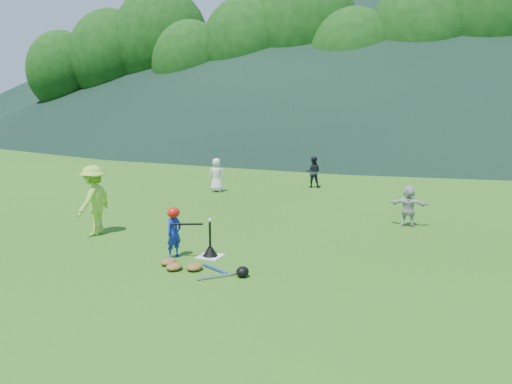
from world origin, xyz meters
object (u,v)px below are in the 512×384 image
batter_child (174,233)px  adult_coach (94,200)px  fielder_d (409,206)px  equipment_pile (194,267)px  fielder_b (313,172)px  batting_tee (210,250)px  fielder_a (217,175)px  home_plate (210,256)px

batter_child → adult_coach: 2.82m
fielder_d → equipment_pile: (-3.32, -4.93, -0.45)m
fielder_d → equipment_pile: bearing=54.8°
fielder_b → equipment_pile: (0.43, -10.04, -0.51)m
batting_tee → batter_child: bearing=-156.1°
fielder_a → batting_tee: 7.73m
batter_child → fielder_a: (-2.58, 7.30, 0.10)m
fielder_d → batter_child: bearing=45.8°
fielder_a → batting_tee: fielder_a is taller
adult_coach → batter_child: bearing=67.6°
home_plate → batting_tee: size_ratio=0.66×
batter_child → fielder_a: size_ratio=0.83×
equipment_pile → fielder_d: bearing=56.1°
fielder_b → equipment_pile: fielder_b is taller
equipment_pile → adult_coach: bearing=155.9°
fielder_d → batting_tee: 5.33m
batting_tee → fielder_d: bearing=50.0°
batter_child → adult_coach: size_ratio=0.61×
fielder_b → equipment_pile: 10.07m
batter_child → equipment_pile: bearing=-110.3°
fielder_b → fielder_a: bearing=28.3°
fielder_b → batting_tee: (0.33, -9.18, -0.44)m
fielder_a → fielder_b: fielder_a is taller
fielder_b → batter_child: bearing=79.5°
home_plate → fielder_a: 7.74m
home_plate → batting_tee: 0.12m
batter_child → fielder_d: (4.06, 4.36, 0.03)m
batter_child → fielder_b: bearing=15.7°
equipment_pile → batter_child: bearing=142.1°
fielder_d → batting_tee: size_ratio=1.52×
batting_tee → fielder_a: bearing=114.6°
adult_coach → fielder_a: adult_coach is taller
batter_child → fielder_a: fielder_a is taller
batter_child → fielder_b: fielder_b is taller
fielder_a → fielder_b: 3.61m
home_plate → batter_child: bearing=-156.1°
batter_child → equipment_pile: (0.74, -0.58, -0.42)m
fielder_a → fielder_b: size_ratio=1.03×
fielder_b → fielder_d: bearing=117.6°
home_plate → adult_coach: bearing=168.7°
fielder_a → batting_tee: bearing=96.1°
fielder_a → adult_coach: bearing=70.9°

